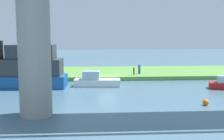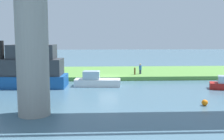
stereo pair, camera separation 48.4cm
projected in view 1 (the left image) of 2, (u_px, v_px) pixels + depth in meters
The scene contains 8 objects.
ground_plane at pixel (107, 81), 34.46m from camera, with size 160.00×160.00×0.00m, color #476B7F.
grassy_bank at pixel (105, 73), 40.37m from camera, with size 80.00×12.00×0.50m, color #5B9342.
bridge_pylon at pixel (34, 39), 18.98m from camera, with size 2.23×2.23×10.76m, color #9E998E.
person_on_bank at pixel (139, 69), 37.28m from camera, with size 0.51×0.51×1.39m.
mooring_post at pixel (134, 71), 36.54m from camera, with size 0.20×0.20×0.93m, color brown.
riverboat_paddlewheel at pixel (23, 70), 30.16m from camera, with size 10.08×3.78×5.08m.
pontoon_yellow at pixel (96, 81), 30.97m from camera, with size 5.20×2.18×1.69m.
marker_buoy at pixel (206, 102), 22.44m from camera, with size 0.50×0.50×0.50m, color orange.
Camera 1 is at (1.70, 34.00, 5.59)m, focal length 44.52 mm.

